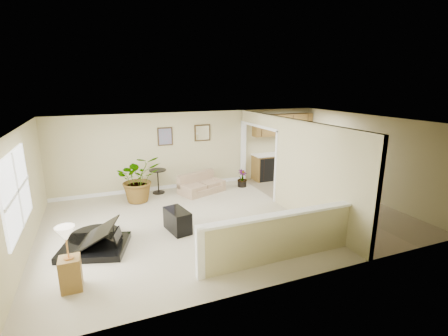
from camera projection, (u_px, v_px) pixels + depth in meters
name	position (u px, v px, depth m)	size (l,w,h in m)	color
floor	(228.00, 218.00, 8.44)	(9.00, 9.00, 0.00)	#BBAF91
back_wall	(194.00, 150.00, 10.82)	(9.00, 0.04, 2.50)	#C4BA86
front_wall	(297.00, 215.00, 5.43)	(9.00, 0.04, 2.50)	#C4BA86
left_wall	(22.00, 193.00, 6.50)	(0.04, 6.00, 2.50)	#C4BA86
right_wall	(366.00, 157.00, 9.75)	(0.04, 6.00, 2.50)	#C4BA86
ceiling	(229.00, 121.00, 7.81)	(9.00, 6.00, 0.04)	silver
kitchen_vinyl	(327.00, 202.00, 9.58)	(2.70, 6.00, 0.01)	gray
interior_partition	(285.00, 164.00, 9.01)	(0.18, 5.99, 2.50)	#C4BA86
pony_half_wall	(278.00, 236.00, 6.27)	(3.42, 0.22, 1.00)	#C4BA86
left_window	(16.00, 191.00, 6.01)	(0.05, 2.15, 1.45)	white
wall_art_left	(165.00, 136.00, 10.32)	(0.48, 0.04, 0.58)	#3B2A15
wall_mirror	(202.00, 133.00, 10.76)	(0.55, 0.04, 0.55)	#3B2A15
kitchen_cabinets	(280.00, 155.00, 11.82)	(2.36, 0.65, 2.33)	olive
piano	(91.00, 225.00, 6.78)	(1.77, 1.76, 1.23)	black
piano_bench	(177.00, 221.00, 7.63)	(0.40, 0.78, 0.52)	black
loveseat	(201.00, 183.00, 10.38)	(1.64, 1.23, 0.79)	tan
accent_table	(158.00, 178.00, 10.23)	(0.53, 0.53, 0.77)	black
palm_plant	(139.00, 179.00, 9.48)	(1.36, 1.21, 1.39)	black
small_plant	(242.00, 179.00, 10.94)	(0.42, 0.42, 0.58)	black
lamp_stand	(69.00, 263.00, 5.40)	(0.34, 0.34, 1.15)	olive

